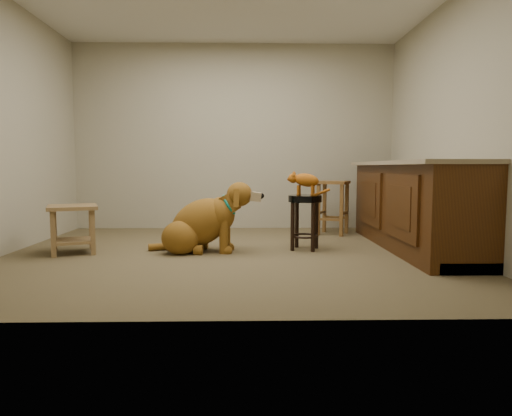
{
  "coord_description": "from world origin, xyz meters",
  "views": [
    {
      "loc": [
        0.17,
        -4.54,
        0.88
      ],
      "look_at": [
        0.27,
        0.2,
        0.45
      ],
      "focal_mm": 32.0,
      "sensor_mm": 36.0,
      "label": 1
    }
  ],
  "objects_px": {
    "wood_stool": "(333,207)",
    "tabby_kitten": "(304,181)",
    "golden_retriever": "(202,224)",
    "side_table": "(73,222)",
    "padded_stool": "(305,211)"
  },
  "relations": [
    {
      "from": "side_table",
      "to": "golden_retriever",
      "type": "bearing_deg",
      "value": 2.39
    },
    {
      "from": "wood_stool",
      "to": "tabby_kitten",
      "type": "xyz_separation_m",
      "value": [
        -0.52,
        -1.1,
        0.37
      ]
    },
    {
      "from": "padded_stool",
      "to": "wood_stool",
      "type": "distance_m",
      "value": 1.22
    },
    {
      "from": "padded_stool",
      "to": "wood_stool",
      "type": "relative_size",
      "value": 0.83
    },
    {
      "from": "padded_stool",
      "to": "wood_stool",
      "type": "xyz_separation_m",
      "value": [
        0.51,
        1.11,
        -0.05
      ]
    },
    {
      "from": "side_table",
      "to": "golden_retriever",
      "type": "height_order",
      "value": "golden_retriever"
    },
    {
      "from": "wood_stool",
      "to": "tabby_kitten",
      "type": "bearing_deg",
      "value": -115.12
    },
    {
      "from": "wood_stool",
      "to": "side_table",
      "type": "distance_m",
      "value": 3.15
    },
    {
      "from": "wood_stool",
      "to": "tabby_kitten",
      "type": "relative_size",
      "value": 1.54
    },
    {
      "from": "padded_stool",
      "to": "tabby_kitten",
      "type": "height_order",
      "value": "tabby_kitten"
    },
    {
      "from": "padded_stool",
      "to": "golden_retriever",
      "type": "distance_m",
      "value": 1.09
    },
    {
      "from": "wood_stool",
      "to": "golden_retriever",
      "type": "relative_size",
      "value": 0.57
    },
    {
      "from": "padded_stool",
      "to": "golden_retriever",
      "type": "bearing_deg",
      "value": -175.02
    },
    {
      "from": "golden_retriever",
      "to": "side_table",
      "type": "bearing_deg",
      "value": -173.5
    },
    {
      "from": "padded_stool",
      "to": "golden_retriever",
      "type": "height_order",
      "value": "golden_retriever"
    }
  ]
}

